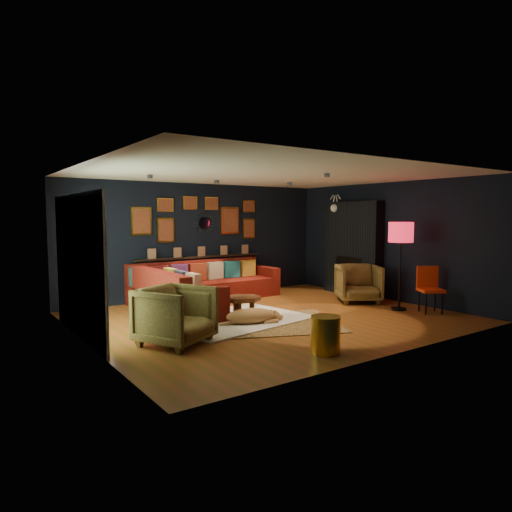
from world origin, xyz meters
TOP-DOWN VIEW (x-y plane):
  - floor at (0.00, 0.00)m, footprint 6.50×6.50m
  - room_walls at (0.00, 0.00)m, footprint 6.50×6.50m
  - sectional at (-0.61, 1.81)m, footprint 3.41×2.69m
  - ledge at (0.00, 2.68)m, footprint 3.20×0.12m
  - gallery_wall at (-0.01, 2.72)m, footprint 3.15×0.04m
  - sunburst_mirror at (0.10, 2.72)m, footprint 0.47×0.16m
  - fireplace at (3.09, 0.90)m, footprint 0.31×1.60m
  - deer_head at (3.14, 1.40)m, footprint 0.50×0.28m
  - sliding_door at (-3.22, 0.60)m, footprint 0.06×2.80m
  - ceiling_spots at (-0.00, 0.80)m, footprint 3.30×2.50m
  - shag_rug at (-0.69, 0.15)m, footprint 2.74×2.18m
  - leopard_rug at (-0.42, -0.30)m, footprint 3.10×2.72m
  - coffee_table at (-0.51, 0.21)m, footprint 0.85×0.71m
  - pouf at (-1.30, 1.50)m, footprint 0.59×0.59m
  - armchair_left at (-2.19, -0.63)m, footprint 1.20×1.17m
  - armchair_right at (2.45, 0.12)m, footprint 1.17×1.16m
  - gold_stool at (-0.69, -2.17)m, footprint 0.40×0.40m
  - orange_chair at (2.79, -1.38)m, footprint 0.58×0.58m
  - floor_lamp at (2.50, -0.91)m, footprint 0.48×0.48m
  - dog at (-0.62, -0.26)m, footprint 1.31×0.90m

SIDE VIEW (x-z plane):
  - floor at x=0.00m, z-range 0.00..0.00m
  - leopard_rug at x=-0.42m, z-range 0.00..0.01m
  - shag_rug at x=-0.69m, z-range 0.00..0.03m
  - dog at x=-0.62m, z-range 0.01..0.39m
  - pouf at x=-1.30m, z-range 0.03..0.42m
  - gold_stool at x=-0.69m, z-range 0.00..0.51m
  - sectional at x=-0.61m, z-range -0.11..0.75m
  - coffee_table at x=-0.51m, z-range 0.15..0.52m
  - armchair_right at x=2.45m, z-range 0.00..0.90m
  - armchair_left at x=-2.19m, z-range 0.00..0.93m
  - orange_chair at x=2.79m, z-range 0.08..0.97m
  - ledge at x=0.00m, z-range 0.90..0.94m
  - fireplace at x=3.09m, z-range -0.08..2.12m
  - sliding_door at x=-3.22m, z-range 0.00..2.20m
  - floor_lamp at x=2.50m, z-range 0.60..2.34m
  - room_walls at x=0.00m, z-range -1.66..4.84m
  - sunburst_mirror at x=0.10m, z-range 1.46..1.93m
  - gallery_wall at x=-0.01m, z-range 1.30..2.32m
  - deer_head at x=3.14m, z-range 1.83..2.28m
  - ceiling_spots at x=0.00m, z-range 2.53..2.59m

